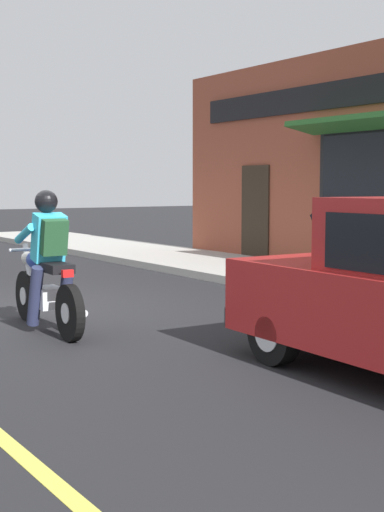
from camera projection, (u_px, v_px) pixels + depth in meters
ground_plane at (20, 313)px, 9.39m from camera, size 80.00×80.00×0.00m
sidewalk_curb at (207, 263)px, 14.73m from camera, size 2.60×22.00×0.14m
storefront_building at (372, 161)px, 12.90m from camera, size 1.25×10.82×4.20m
motorcycle_with_rider at (47, 272)px, 8.17m from camera, size 0.57×2.02×1.62m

